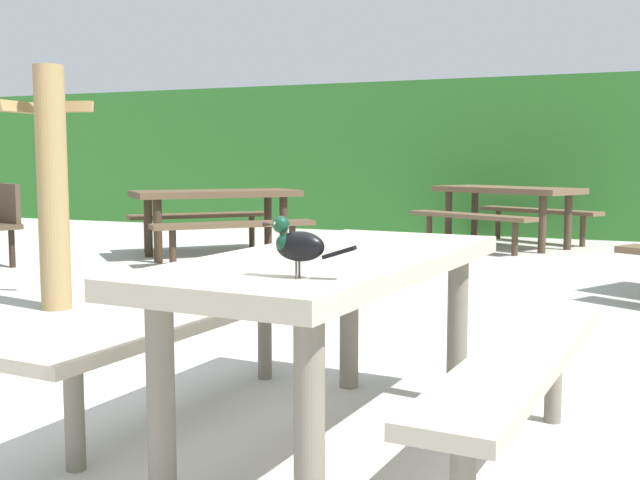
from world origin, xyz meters
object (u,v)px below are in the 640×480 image
(picnic_table_foreground, at_px, (334,302))
(bird_grackle, at_px, (297,244))
(picnic_table_far_centre, at_px, (216,207))
(picnic_table_mid_right, at_px, (506,202))

(picnic_table_foreground, height_order, bird_grackle, bird_grackle)
(bird_grackle, bearing_deg, picnic_table_far_centre, 122.74)
(picnic_table_far_centre, bearing_deg, picnic_table_foreground, -55.05)
(picnic_table_foreground, relative_size, picnic_table_mid_right, 0.81)
(picnic_table_mid_right, bearing_deg, picnic_table_foreground, -85.61)
(picnic_table_mid_right, bearing_deg, bird_grackle, -85.03)
(bird_grackle, relative_size, picnic_table_far_centre, 0.12)
(bird_grackle, distance_m, picnic_table_far_centre, 6.43)
(picnic_table_foreground, bearing_deg, picnic_table_mid_right, 94.39)
(picnic_table_foreground, height_order, picnic_table_mid_right, same)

